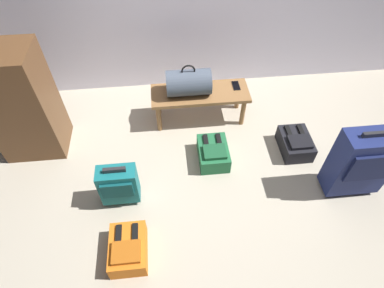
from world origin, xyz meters
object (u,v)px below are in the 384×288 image
(suitcase_upright_navy, at_px, (361,162))
(backpack_green, at_px, (213,153))
(backpack_orange, at_px, (128,249))
(duffel_bag_slate, at_px, (188,83))
(cell_phone, at_px, (236,86))
(bench, at_px, (200,96))
(backpack_dark, at_px, (295,143))
(side_cabinet, at_px, (20,104))
(suitcase_small_teal, at_px, (119,185))

(suitcase_upright_navy, xyz_separation_m, backpack_green, (-1.16, 0.46, -0.29))
(suitcase_upright_navy, distance_m, backpack_orange, 2.02)
(duffel_bag_slate, relative_size, cell_phone, 3.06)
(bench, height_order, backpack_dark, bench)
(cell_phone, height_order, side_cabinet, side_cabinet)
(suitcase_upright_navy, xyz_separation_m, backpack_dark, (-0.33, 0.49, -0.29))
(duffel_bag_slate, bearing_deg, backpack_green, -72.89)
(cell_phone, relative_size, suitcase_upright_navy, 0.19)
(duffel_bag_slate, xyz_separation_m, side_cabinet, (-1.53, -0.22, 0.05))
(cell_phone, distance_m, backpack_orange, 1.91)
(bench, relative_size, duffel_bag_slate, 2.27)
(bench, height_order, cell_phone, cell_phone)
(side_cabinet, bearing_deg, suitcase_upright_navy, -16.06)
(suitcase_upright_navy, relative_size, backpack_dark, 1.97)
(duffel_bag_slate, xyz_separation_m, cell_phone, (0.50, 0.06, -0.13))
(duffel_bag_slate, relative_size, backpack_orange, 1.16)
(backpack_orange, bearing_deg, backpack_green, 47.92)
(bench, height_order, side_cabinet, side_cabinet)
(bench, distance_m, backpack_green, 0.63)
(backpack_dark, xyz_separation_m, backpack_green, (-0.83, -0.04, 0.00))
(backpack_dark, xyz_separation_m, backpack_orange, (-1.62, -0.91, 0.00))
(backpack_orange, distance_m, side_cabinet, 1.62)
(bench, bearing_deg, suitcase_small_teal, -129.81)
(side_cabinet, bearing_deg, suitcase_small_teal, -41.05)
(backpack_orange, height_order, backpack_green, same)
(duffel_bag_slate, relative_size, suitcase_small_teal, 0.96)
(backpack_dark, height_order, backpack_orange, same)
(duffel_bag_slate, xyz_separation_m, backpack_green, (0.18, -0.59, -0.40))
(suitcase_small_teal, height_order, side_cabinet, side_cabinet)
(bench, xyz_separation_m, suitcase_upright_navy, (1.22, -1.04, 0.07))
(cell_phone, xyz_separation_m, side_cabinet, (-2.04, -0.28, 0.18))
(suitcase_upright_navy, height_order, backpack_orange, suitcase_upright_navy)
(suitcase_upright_navy, bearing_deg, backpack_dark, 123.73)
(backpack_dark, relative_size, backpack_green, 1.00)
(bench, bearing_deg, backpack_green, -83.92)
(suitcase_upright_navy, distance_m, backpack_dark, 0.66)
(bench, bearing_deg, suitcase_upright_navy, -40.53)
(suitcase_small_teal, distance_m, backpack_green, 0.95)
(backpack_green, bearing_deg, duffel_bag_slate, 107.11)
(duffel_bag_slate, distance_m, cell_phone, 0.52)
(backpack_green, bearing_deg, backpack_orange, -132.08)
(backpack_dark, xyz_separation_m, side_cabinet, (-2.54, 0.33, 0.46))
(suitcase_upright_navy, bearing_deg, bench, 139.47)
(suitcase_upright_navy, relative_size, backpack_orange, 1.97)
(bench, xyz_separation_m, duffel_bag_slate, (-0.12, 0.00, 0.19))
(duffel_bag_slate, relative_size, side_cabinet, 0.40)
(cell_phone, xyz_separation_m, backpack_green, (-0.32, -0.65, -0.28))
(suitcase_upright_navy, height_order, backpack_green, suitcase_upright_navy)
(side_cabinet, bearing_deg, backpack_green, -12.22)
(suitcase_small_teal, height_order, backpack_green, suitcase_small_teal)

